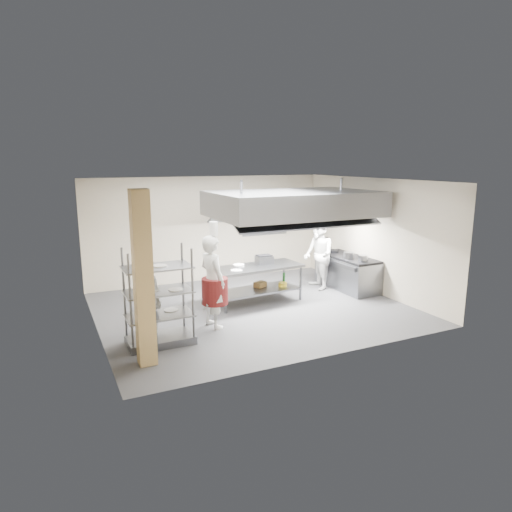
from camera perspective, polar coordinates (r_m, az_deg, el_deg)
name	(u,v)px	position (r m, az deg, el deg)	size (l,w,h in m)	color
floor	(253,309)	(10.87, -0.41, -6.59)	(7.00, 7.00, 0.00)	#2A2A2C
ceiling	(253,181)	(10.32, -0.43, 9.41)	(7.00, 7.00, 0.00)	silver
wall_back	(209,229)	(13.24, -5.92, 3.38)	(7.00, 7.00, 0.00)	#B3A58E
wall_left	(93,261)	(9.59, -19.75, -0.54)	(6.00, 6.00, 0.00)	#B3A58E
wall_right	(373,236)	(12.36, 14.46, 2.46)	(6.00, 6.00, 0.00)	#B3A58E
column	(143,279)	(7.83, -13.92, -2.86)	(0.30, 0.30, 3.00)	tan
exhaust_hood	(294,204)	(11.32, 4.72, 6.55)	(4.00, 2.50, 0.60)	slate
hood_strip_a	(261,218)	(10.93, 0.59, 4.71)	(1.60, 0.12, 0.04)	white
hood_strip_b	(324,215)	(11.82, 8.49, 5.13)	(1.60, 0.12, 0.04)	white
wall_shelf	(267,226)	(13.79, 1.38, 3.79)	(1.50, 0.28, 0.04)	slate
island	(257,284)	(11.25, 0.09, -3.52)	(2.25, 0.94, 0.91)	gray
island_worktop	(257,267)	(11.15, 0.09, -1.41)	(2.25, 0.94, 0.06)	slate
island_undershelf	(257,290)	(11.30, 0.09, -4.28)	(2.07, 0.84, 0.04)	slate
pass_rack	(158,297)	(8.79, -12.09, -5.00)	(1.24, 0.73, 1.87)	slate
cooking_range	(347,273)	(12.70, 11.32, -2.12)	(0.80, 2.00, 0.84)	slate
range_top	(348,257)	(12.60, 11.40, -0.13)	(0.78, 1.96, 0.06)	black
chef_head	(212,282)	(9.50, -5.47, -3.21)	(0.72, 0.47, 1.96)	silver
chef_line	(318,255)	(12.39, 7.80, 0.13)	(0.92, 0.71, 1.89)	white
chef_plating	(149,300)	(9.12, -13.25, -5.32)	(0.94, 0.39, 1.60)	white
griddle	(264,260)	(11.39, 1.03, -0.47)	(0.40, 0.31, 0.19)	slate
wicker_basket	(260,284)	(11.48, 0.52, -3.57)	(0.30, 0.20, 0.13)	brown
stockpot	(349,255)	(12.23, 11.50, 0.07)	(0.26, 0.26, 0.18)	gray
plate_stack	(159,314)	(8.90, -12.00, -7.07)	(0.28, 0.28, 0.05)	white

